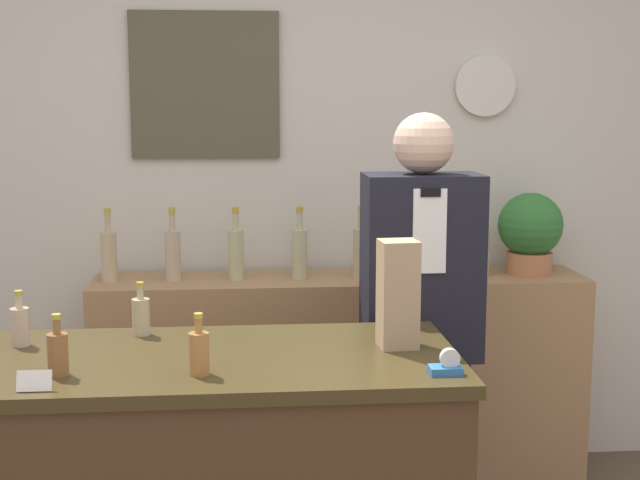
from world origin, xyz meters
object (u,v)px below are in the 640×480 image
Objects in this scene: shopkeeper at (420,341)px; potted_plant at (530,230)px; paper_bag at (398,294)px; tape_dispenser at (447,366)px.

shopkeeper reaches higher than potted_plant.
shopkeeper is 4.59× the size of potted_plant.
paper_bag reaches higher than tape_dispenser.
shopkeeper is at bearing 83.76° from tape_dispenser.
paper_bag is 3.69× the size of tape_dispenser.
paper_bag is (-0.80, -1.16, -0.02)m from potted_plant.
shopkeeper is at bearing -133.39° from potted_plant.
paper_bag is at bearing 107.18° from tape_dispenser.
paper_bag is at bearing -124.53° from potted_plant.
tape_dispenser is (-0.71, -1.45, -0.16)m from potted_plant.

